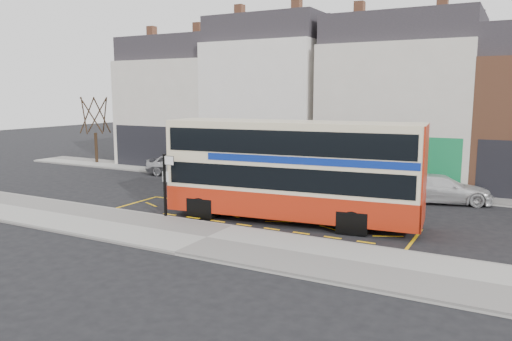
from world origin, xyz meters
The scene contains 15 objects.
ground centered at (0.00, 0.00, 0.00)m, with size 120.00×120.00×0.00m, color black.
pavement centered at (0.00, -2.30, 0.07)m, with size 40.00×4.00×0.15m, color #9D9B95.
kerb centered at (0.00, -0.38, 0.07)m, with size 40.00×0.15×0.15m, color gray.
far_pavement centered at (0.00, 11.00, 0.07)m, with size 50.00×3.00×0.15m, color #9D9B95.
road_markings centered at (0.00, 1.60, 0.01)m, with size 14.00×3.40×0.01m, color yellow, non-canonical shape.
terrace_far_left centered at (-13.50, 14.99, 4.82)m, with size 8.00×8.01×10.80m.
terrace_left centered at (-5.50, 14.99, 5.32)m, with size 8.00×8.01×11.80m.
terrace_green_shop centered at (3.50, 14.99, 5.07)m, with size 9.00×8.01×11.30m.
double_decker_bus centered at (1.71, 1.87, 2.32)m, with size 11.28×3.74×4.42m.
bus_stop_post centered at (-3.42, -0.39, 1.85)m, with size 0.70×0.12×2.81m.
car_silver centered at (-10.30, 9.56, 0.75)m, with size 1.76×4.38×1.49m, color #A1A1A6.
car_grey centered at (-2.40, 8.64, 0.73)m, with size 1.55×4.45×1.47m, color #45464D.
car_white centered at (6.92, 9.08, 0.72)m, with size 2.02×4.96×1.44m, color silver.
street_tree_left centered at (-19.43, 11.02, 4.64)m, with size 3.15×3.15×6.79m.
street_tree_right centered at (5.99, 12.19, 3.85)m, with size 2.62×2.62×5.65m.
Camera 1 is at (10.43, -17.73, 5.62)m, focal length 35.00 mm.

